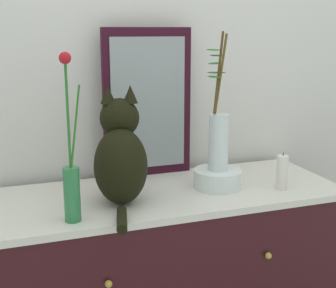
% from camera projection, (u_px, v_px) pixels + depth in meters
% --- Properties ---
extents(wall_back, '(4.40, 0.08, 2.60)m').
position_uv_depth(wall_back, '(142.00, 66.00, 1.94)').
color(wall_back, silver).
rests_on(wall_back, ground_plane).
extents(mirror_leaning, '(0.36, 0.03, 0.59)m').
position_uv_depth(mirror_leaning, '(148.00, 103.00, 1.88)').
color(mirror_leaning, black).
rests_on(mirror_leaning, sideboard).
extents(cat_sitting, '(0.23, 0.39, 0.40)m').
position_uv_depth(cat_sitting, '(121.00, 156.00, 1.61)').
color(cat_sitting, black).
rests_on(cat_sitting, sideboard).
extents(vase_slim_green, '(0.07, 0.05, 0.52)m').
position_uv_depth(vase_slim_green, '(71.00, 179.00, 1.45)').
color(vase_slim_green, '#2B7141').
rests_on(vase_slim_green, sideboard).
extents(bowl_porcelain, '(0.18, 0.18, 0.07)m').
position_uv_depth(bowl_porcelain, '(218.00, 178.00, 1.78)').
color(bowl_porcelain, silver).
rests_on(bowl_porcelain, sideboard).
extents(vase_glass_clear, '(0.10, 0.14, 0.51)m').
position_uv_depth(vase_glass_clear, '(218.00, 135.00, 1.75)').
color(vase_glass_clear, silver).
rests_on(vase_glass_clear, bowl_porcelain).
extents(candle_pillar, '(0.04, 0.04, 0.14)m').
position_uv_depth(candle_pillar, '(282.00, 173.00, 1.76)').
color(candle_pillar, silver).
rests_on(candle_pillar, sideboard).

